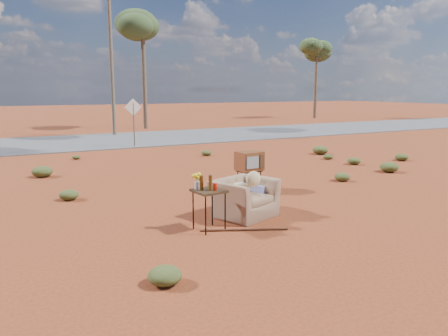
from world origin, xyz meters
name	(u,v)px	position (x,y,z in m)	size (l,w,h in m)	color
ground	(238,219)	(0.00, 0.00, 0.00)	(140.00, 140.00, 0.00)	brown
highway	(88,141)	(0.00, 15.00, 0.02)	(140.00, 7.00, 0.04)	#565659
armchair	(246,192)	(0.30, 0.16, 0.48)	(1.53, 1.30, 1.04)	#836147
tv_unit	(249,162)	(1.55, 2.09, 0.75)	(0.68, 0.56, 1.01)	black
side_table	(206,188)	(-0.86, -0.33, 0.79)	(0.60, 0.60, 1.07)	#342212
rusty_bar	(244,230)	(-0.28, -0.72, 0.02)	(0.04, 0.04, 1.63)	#522615
road_sign	(133,114)	(1.50, 12.00, 1.50)	(0.78, 0.06, 2.19)	brown
eucalyptus_center	(143,29)	(5.00, 21.00, 6.43)	(3.20, 3.20, 7.60)	brown
eucalyptus_right	(317,51)	(22.00, 24.00, 5.94)	(3.20, 3.20, 7.10)	brown
utility_pole_center	(111,61)	(2.00, 17.50, 4.15)	(1.40, 0.20, 8.00)	brown
scrub_patch	(134,178)	(-0.82, 4.41, 0.14)	(17.49, 8.07, 0.33)	#474F22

